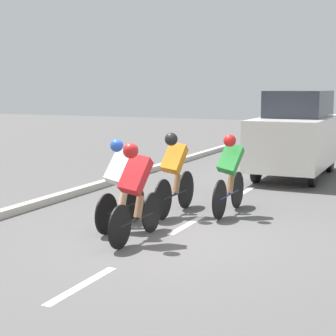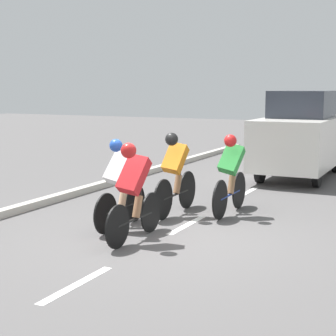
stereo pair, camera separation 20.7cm
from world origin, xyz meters
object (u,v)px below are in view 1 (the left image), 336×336
Objects in this scene: cyclist_orange at (174,172)px; cyclist_white at (121,182)px; cyclist_green at (230,172)px; cyclist_red at (136,189)px; support_car at (297,134)px.

cyclist_orange reaches higher than cyclist_white.
cyclist_green is 2.16m from cyclist_white.
cyclist_red is at bearing 134.94° from cyclist_white.
support_car is at bearing -101.44° from cyclist_orange.
cyclist_orange is at bearing -106.20° from cyclist_white.
support_car is (-0.17, -4.87, 0.32)m from cyclist_green.
cyclist_red is 0.97× the size of cyclist_green.
support_car reaches higher than cyclist_red.
cyclist_green is 0.98× the size of cyclist_orange.
cyclist_orange is 0.43× the size of support_car.
support_car reaches higher than cyclist_orange.
support_car reaches higher than cyclist_white.
cyclist_orange is (0.90, 0.45, 0.02)m from cyclist_green.
cyclist_red is at bearing 83.08° from support_car.
cyclist_orange is at bearing 26.34° from cyclist_green.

